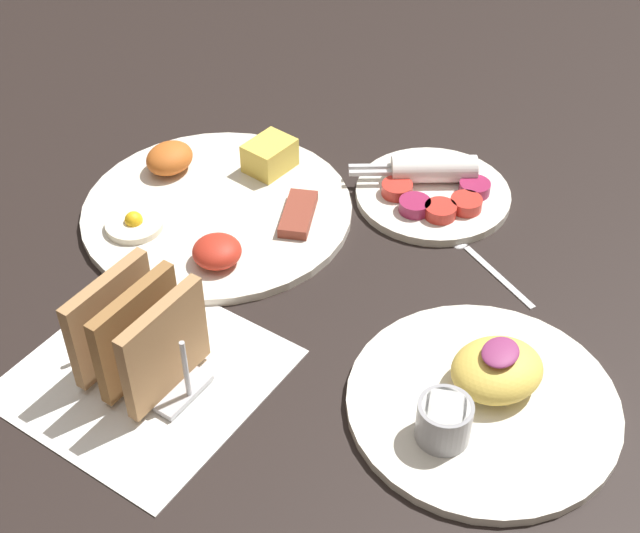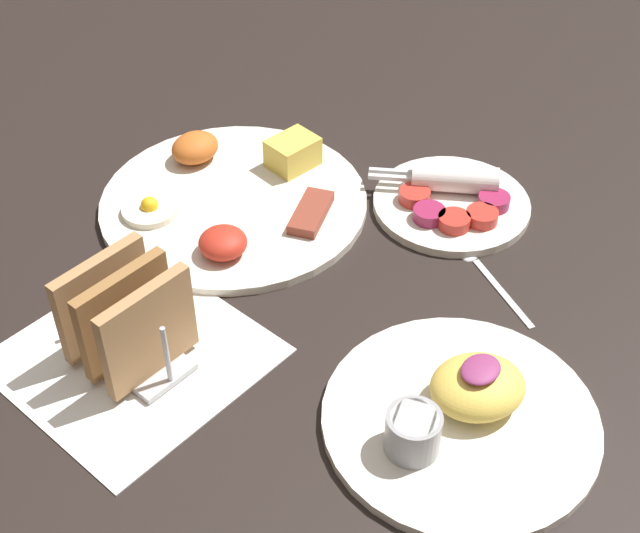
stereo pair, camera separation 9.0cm
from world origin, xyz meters
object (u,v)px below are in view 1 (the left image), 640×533
Objects in this scene: plate_breakfast at (217,205)px; plate_condiments at (435,191)px; plate_foreground at (483,396)px; toast_rack at (139,337)px.

plate_condiments is (0.16, -0.19, 0.00)m from plate_breakfast.
plate_breakfast reaches higher than plate_condiments.
plate_breakfast is 0.39m from plate_foreground.
toast_rack reaches higher than plate_breakfast.
toast_rack is at bearing 166.68° from plate_condiments.
plate_foreground is at bearing -143.75° from plate_condiments.
toast_rack is at bearing -156.39° from plate_breakfast.
plate_breakfast is 1.24× the size of plate_foreground.
toast_rack reaches higher than plate_foreground.
plate_condiments is 1.63× the size of toast_rack.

